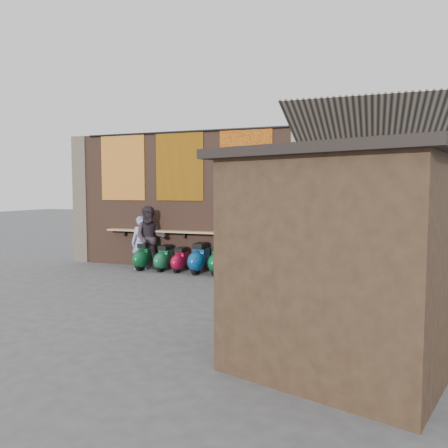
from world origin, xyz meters
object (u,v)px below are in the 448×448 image
object	(u,v)px
scooter_stool_6	(261,263)
diner_right	(150,238)
scooter_stool_2	(180,260)
scooter_stool_1	(164,258)
market_stall	(337,267)
scooter_stool_4	(219,260)
scooter_stool_5	(238,263)
scooter_stool_8	(304,265)
scooter_stool_3	(200,258)
shopper_tan	(303,259)
diner_left	(141,243)
shopper_navy	(361,252)
shopper_grey	(386,265)
shelf_box	(262,229)
scooter_stool_0	(144,256)
scooter_stool_7	(282,264)

from	to	relation	value
scooter_stool_6	diner_right	world-z (taller)	diner_right
scooter_stool_2	diner_right	xyz separation A→B (m)	(-0.97, 0.00, 0.58)
scooter_stool_1	market_stall	bearing A→B (deg)	-46.51
scooter_stool_4	scooter_stool_5	world-z (taller)	scooter_stool_4
scooter_stool_5	scooter_stool_8	bearing A→B (deg)	0.79
scooter_stool_3	shopper_tan	distance (m)	3.29
scooter_stool_2	diner_left	size ratio (longest dim) A/B	0.46
diner_right	shopper_navy	xyz separation A→B (m)	(5.88, -1.19, 0.02)
diner_left	shopper_grey	world-z (taller)	shopper_grey
scooter_stool_3	scooter_stool_8	bearing A→B (deg)	0.22
shelf_box	scooter_stool_6	bearing A→B (deg)	-79.14
scooter_stool_3	scooter_stool_6	world-z (taller)	scooter_stool_3
scooter_stool_0	market_stall	distance (m)	8.12
scooter_stool_7	scooter_stool_8	world-z (taller)	scooter_stool_8
scooter_stool_5	scooter_stool_8	xyz separation A→B (m)	(1.77, 0.02, 0.06)
diner_left	market_stall	xyz separation A→B (m)	(6.01, -5.54, 0.56)
scooter_stool_5	diner_left	xyz separation A→B (m)	(-2.99, 0.04, 0.44)
shopper_navy	scooter_stool_4	bearing A→B (deg)	-33.19
scooter_stool_4	shopper_tan	xyz separation A→B (m)	(2.50, -1.26, 0.36)
scooter_stool_3	scooter_stool_7	distance (m)	2.30
shelf_box	diner_right	world-z (taller)	diner_right
scooter_stool_6	scooter_stool_7	bearing A→B (deg)	4.72
scooter_stool_7	shopper_grey	bearing A→B (deg)	-43.22
shelf_box	scooter_stool_2	bearing A→B (deg)	-172.44
scooter_stool_1	scooter_stool_6	distance (m)	2.85
scooter_stool_6	scooter_stool_4	bearing A→B (deg)	177.67
scooter_stool_8	diner_left	world-z (taller)	diner_left
scooter_stool_4	scooter_stool_5	bearing A→B (deg)	-6.11
scooter_stool_1	scooter_stool_4	distance (m)	1.64
scooter_stool_2	scooter_stool_8	size ratio (longest dim) A/B	0.85
diner_left	diner_right	size ratio (longest dim) A/B	0.84
diner_left	shopper_tan	xyz separation A→B (m)	(4.90, -1.25, -0.03)
scooter_stool_3	diner_right	bearing A→B (deg)	178.84
scooter_stool_6	scooter_stool_2	bearing A→B (deg)	179.33
scooter_stool_7	shopper_tan	xyz separation A→B (m)	(0.74, -1.26, 0.37)
scooter_stool_4	scooter_stool_6	distance (m)	1.21
scooter_stool_6	market_stall	size ratio (longest dim) A/B	0.30
scooter_stool_0	scooter_stool_7	distance (m)	4.04
scooter_stool_4	shopper_tan	distance (m)	2.82
shopper_grey	shopper_tan	world-z (taller)	shopper_grey
scooter_stool_7	scooter_stool_8	size ratio (longest dim) A/B	0.93
scooter_stool_8	shopper_navy	distance (m)	1.91
scooter_stool_6	shopper_tan	bearing A→B (deg)	-43.30
scooter_stool_0	scooter_stool_7	xyz separation A→B (m)	(4.04, 0.04, -0.01)
market_stall	scooter_stool_6	bearing A→B (deg)	131.09
scooter_stool_2	scooter_stool_5	size ratio (longest dim) A/B	1.01
scooter_stool_3	shopper_navy	distance (m)	4.50
scooter_stool_1	scooter_stool_4	size ratio (longest dim) A/B	0.93
scooter_stool_4	shopper_grey	xyz separation A→B (m)	(4.25, -2.35, 0.48)
scooter_stool_2	scooter_stool_3	bearing A→B (deg)	-2.72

